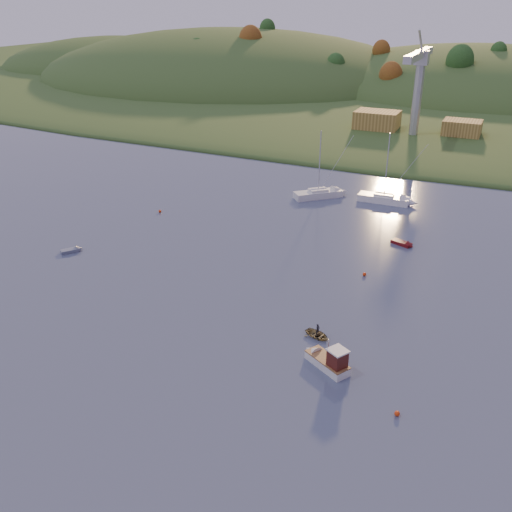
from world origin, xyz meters
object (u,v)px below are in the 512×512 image
at_px(fishing_boat, 325,358).
at_px(grey_dinghy, 75,250).
at_px(red_tender, 405,244).
at_px(sailboat_near, 318,193).
at_px(sailboat_far, 384,198).
at_px(canoe, 317,335).

relative_size(fishing_boat, grey_dinghy, 1.86).
bearing_deg(red_tender, sailboat_near, 163.33).
distance_m(fishing_boat, grey_dinghy, 44.20).
xyz_separation_m(red_tender, grey_dinghy, (-44.03, -22.39, -0.02)).
distance_m(sailboat_near, sailboat_far, 11.99).
relative_size(fishing_boat, sailboat_near, 0.48).
relative_size(fishing_boat, red_tender, 1.57).
bearing_deg(red_tender, sailboat_far, 135.24).
height_order(sailboat_far, red_tender, sailboat_far).
xyz_separation_m(fishing_boat, sailboat_far, (-6.21, 52.44, -0.03)).
bearing_deg(sailboat_near, canoe, -113.94).
relative_size(sailboat_far, canoe, 4.21).
bearing_deg(grey_dinghy, sailboat_far, -5.81).
distance_m(sailboat_far, grey_dinghy, 54.64).
height_order(red_tender, grey_dinghy, red_tender).
bearing_deg(sailboat_far, sailboat_near, -168.42).
relative_size(sailboat_near, sailboat_far, 0.99).
height_order(canoe, grey_dinghy, grey_dinghy).
relative_size(sailboat_near, canoe, 4.16).
bearing_deg(fishing_boat, sailboat_near, -39.44).
bearing_deg(sailboat_near, fishing_boat, -113.14).
relative_size(sailboat_near, red_tender, 3.26).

